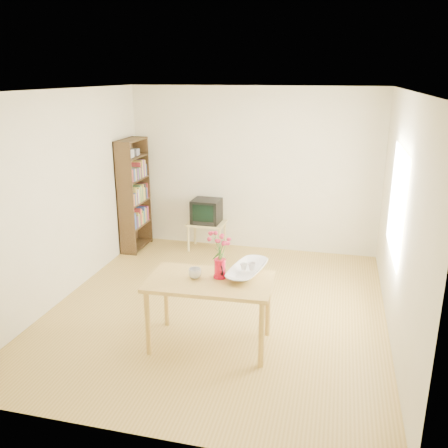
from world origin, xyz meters
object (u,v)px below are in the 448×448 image
(pitcher, at_px, (220,269))
(bowl, at_px, (248,254))
(table, at_px, (210,288))
(television, at_px, (207,211))
(mug, at_px, (195,273))

(pitcher, height_order, bowl, bowl)
(table, bearing_deg, pitcher, 42.51)
(television, bearing_deg, table, -72.17)
(table, xyz_separation_m, mug, (-0.16, 0.01, 0.14))
(table, relative_size, pitcher, 6.40)
(table, height_order, television, television)
(pitcher, relative_size, bowl, 0.44)
(table, relative_size, mug, 9.76)
(pitcher, bearing_deg, table, -161.43)
(mug, bearing_deg, television, -108.44)
(mug, relative_size, bowl, 0.29)
(table, relative_size, television, 2.91)
(table, distance_m, television, 2.91)
(table, height_order, mug, mug)
(pitcher, distance_m, bowl, 0.33)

